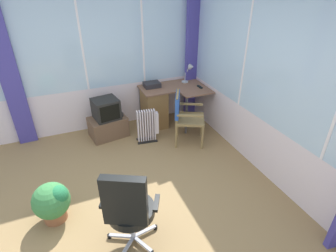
{
  "coord_description": "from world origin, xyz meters",
  "views": [
    {
      "loc": [
        -0.39,
        -2.37,
        2.61
      ],
      "look_at": [
        0.84,
        0.62,
        0.77
      ],
      "focal_mm": 28.55,
      "sensor_mm": 36.0,
      "label": 1
    }
  ],
  "objects_px": {
    "tv_remote": "(200,87)",
    "wooden_armchair": "(183,112)",
    "desk_lamp": "(190,70)",
    "potted_plant": "(52,201)",
    "desk": "(157,105)",
    "tv_on_stand": "(108,120)",
    "paper_tray": "(152,85)",
    "space_heater": "(148,126)",
    "office_chair": "(128,208)"
  },
  "relations": [
    {
      "from": "wooden_armchair",
      "to": "space_heater",
      "type": "relative_size",
      "value": 1.51
    },
    {
      "from": "paper_tray",
      "to": "tv_on_stand",
      "type": "height_order",
      "value": "paper_tray"
    },
    {
      "from": "wooden_armchair",
      "to": "space_heater",
      "type": "height_order",
      "value": "wooden_armchair"
    },
    {
      "from": "office_chair",
      "to": "potted_plant",
      "type": "xyz_separation_m",
      "value": [
        -0.75,
        0.72,
        -0.3
      ]
    },
    {
      "from": "desk_lamp",
      "to": "potted_plant",
      "type": "distance_m",
      "value": 3.31
    },
    {
      "from": "desk",
      "to": "wooden_armchair",
      "type": "distance_m",
      "value": 0.8
    },
    {
      "from": "office_chair",
      "to": "space_heater",
      "type": "height_order",
      "value": "office_chair"
    },
    {
      "from": "office_chair",
      "to": "potted_plant",
      "type": "relative_size",
      "value": 2.05
    },
    {
      "from": "tv_remote",
      "to": "potted_plant",
      "type": "distance_m",
      "value": 3.16
    },
    {
      "from": "wooden_armchair",
      "to": "tv_on_stand",
      "type": "distance_m",
      "value": 1.38
    },
    {
      "from": "desk_lamp",
      "to": "paper_tray",
      "type": "xyz_separation_m",
      "value": [
        -0.76,
        0.05,
        -0.2
      ]
    },
    {
      "from": "paper_tray",
      "to": "space_heater",
      "type": "distance_m",
      "value": 0.86
    },
    {
      "from": "office_chair",
      "to": "tv_on_stand",
      "type": "height_order",
      "value": "office_chair"
    },
    {
      "from": "paper_tray",
      "to": "tv_on_stand",
      "type": "xyz_separation_m",
      "value": [
        -0.92,
        -0.18,
        -0.48
      ]
    },
    {
      "from": "desk",
      "to": "paper_tray",
      "type": "relative_size",
      "value": 4.03
    },
    {
      "from": "office_chair",
      "to": "potted_plant",
      "type": "height_order",
      "value": "office_chair"
    },
    {
      "from": "desk_lamp",
      "to": "tv_on_stand",
      "type": "distance_m",
      "value": 1.82
    },
    {
      "from": "wooden_armchair",
      "to": "desk",
      "type": "bearing_deg",
      "value": 104.9
    },
    {
      "from": "potted_plant",
      "to": "desk",
      "type": "bearing_deg",
      "value": 42.13
    },
    {
      "from": "space_heater",
      "to": "desk",
      "type": "bearing_deg",
      "value": 55.66
    },
    {
      "from": "paper_tray",
      "to": "wooden_armchair",
      "type": "bearing_deg",
      "value": -73.94
    },
    {
      "from": "tv_on_stand",
      "to": "potted_plant",
      "type": "bearing_deg",
      "value": -120.21
    },
    {
      "from": "tv_remote",
      "to": "desk_lamp",
      "type": "bearing_deg",
      "value": 100.01
    },
    {
      "from": "wooden_armchair",
      "to": "tv_on_stand",
      "type": "bearing_deg",
      "value": 150.04
    },
    {
      "from": "office_chair",
      "to": "space_heater",
      "type": "distance_m",
      "value": 2.16
    },
    {
      "from": "paper_tray",
      "to": "wooden_armchair",
      "type": "distance_m",
      "value": 0.92
    },
    {
      "from": "tv_on_stand",
      "to": "office_chair",
      "type": "bearing_deg",
      "value": -95.62
    },
    {
      "from": "paper_tray",
      "to": "office_chair",
      "type": "xyz_separation_m",
      "value": [
        -1.16,
        -2.6,
        -0.21
      ]
    },
    {
      "from": "tv_on_stand",
      "to": "space_heater",
      "type": "bearing_deg",
      "value": -35.63
    },
    {
      "from": "office_chair",
      "to": "tv_on_stand",
      "type": "xyz_separation_m",
      "value": [
        0.24,
        2.41,
        -0.26
      ]
    },
    {
      "from": "paper_tray",
      "to": "space_heater",
      "type": "relative_size",
      "value": 0.5
    },
    {
      "from": "office_chair",
      "to": "potted_plant",
      "type": "bearing_deg",
      "value": 136.15
    },
    {
      "from": "tv_remote",
      "to": "tv_on_stand",
      "type": "bearing_deg",
      "value": 172.63
    },
    {
      "from": "desk_lamp",
      "to": "paper_tray",
      "type": "relative_size",
      "value": 1.26
    },
    {
      "from": "potted_plant",
      "to": "space_heater",
      "type": "bearing_deg",
      "value": 37.98
    },
    {
      "from": "tv_on_stand",
      "to": "potted_plant",
      "type": "relative_size",
      "value": 1.42
    },
    {
      "from": "desk_lamp",
      "to": "paper_tray",
      "type": "height_order",
      "value": "desk_lamp"
    },
    {
      "from": "desk_lamp",
      "to": "space_heater",
      "type": "relative_size",
      "value": 0.63
    },
    {
      "from": "tv_on_stand",
      "to": "tv_remote",
      "type": "bearing_deg",
      "value": -5.79
    },
    {
      "from": "tv_remote",
      "to": "space_heater",
      "type": "bearing_deg",
      "value": -168.46
    },
    {
      "from": "wooden_armchair",
      "to": "paper_tray",
      "type": "bearing_deg",
      "value": 106.06
    },
    {
      "from": "tv_remote",
      "to": "potted_plant",
      "type": "xyz_separation_m",
      "value": [
        -2.74,
        -1.51,
        -0.48
      ]
    },
    {
      "from": "desk_lamp",
      "to": "tv_remote",
      "type": "xyz_separation_m",
      "value": [
        0.06,
        -0.31,
        -0.24
      ]
    },
    {
      "from": "tv_remote",
      "to": "wooden_armchair",
      "type": "height_order",
      "value": "wooden_armchair"
    },
    {
      "from": "paper_tray",
      "to": "desk_lamp",
      "type": "bearing_deg",
      "value": -3.98
    },
    {
      "from": "desk",
      "to": "tv_on_stand",
      "type": "relative_size",
      "value": 1.65
    },
    {
      "from": "paper_tray",
      "to": "potted_plant",
      "type": "xyz_separation_m",
      "value": [
        -1.91,
        -1.88,
        -0.51
      ]
    },
    {
      "from": "desk",
      "to": "tv_on_stand",
      "type": "xyz_separation_m",
      "value": [
        -0.97,
        -0.08,
        -0.08
      ]
    },
    {
      "from": "paper_tray",
      "to": "office_chair",
      "type": "bearing_deg",
      "value": -114.11
    },
    {
      "from": "office_chair",
      "to": "desk",
      "type": "bearing_deg",
      "value": 64.1
    }
  ]
}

